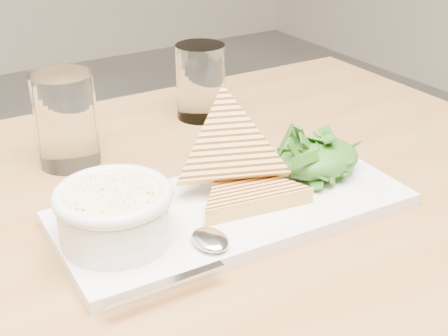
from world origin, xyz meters
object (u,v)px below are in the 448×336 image
glass_far (201,82)px  soup_bowl (115,221)px  platter (233,209)px  glass_near (66,120)px  table_top (126,259)px

glass_far → soup_bowl: bearing=-133.1°
platter → glass_near: (-0.11, 0.22, 0.05)m
soup_bowl → glass_far: (0.25, 0.27, 0.02)m
glass_far → platter: bearing=-113.0°
soup_bowl → glass_near: bearing=82.4°
table_top → soup_bowl: size_ratio=11.10×
table_top → glass_near: (0.02, 0.21, 0.08)m
table_top → soup_bowl: 0.06m
soup_bowl → glass_far: glass_far is taller
soup_bowl → glass_far: bearing=46.9°
glass_far → table_top: bearing=-132.8°
platter → glass_far: (0.12, 0.27, 0.05)m
soup_bowl → glass_far: 0.37m
glass_far → glass_near: bearing=-167.6°
table_top → soup_bowl: soup_bowl is taller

